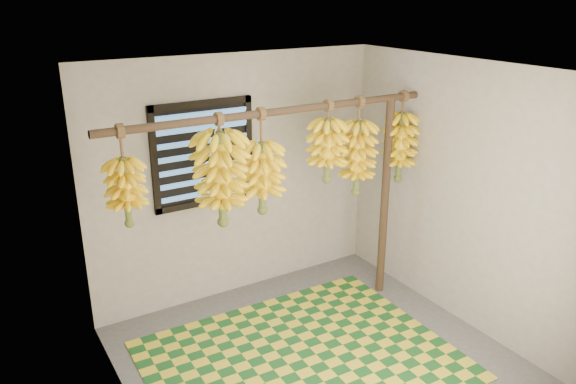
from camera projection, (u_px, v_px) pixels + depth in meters
floor at (322, 364)px, 4.67m from camera, size 3.00×3.00×0.01m
ceiling at (329, 71)px, 3.86m from camera, size 3.00×3.00×0.01m
wall_back at (237, 178)px, 5.48m from camera, size 3.00×0.01×2.40m
wall_left at (129, 282)px, 3.53m from camera, size 0.01×3.00×2.40m
wall_right at (464, 196)px, 5.00m from camera, size 0.01×3.00×2.40m
window at (204, 154)px, 5.18m from camera, size 1.00×0.04×1.00m
hanging_pole at (278, 112)px, 4.56m from camera, size 3.00×0.06×0.06m
support_post at (385, 200)px, 5.48m from camera, size 0.08×0.08×2.00m
woven_mat at (302, 360)px, 4.71m from camera, size 2.52×2.04×0.01m
banana_bunch_a at (126, 192)px, 4.08m from camera, size 0.29×0.29×0.77m
banana_bunch_b at (221, 179)px, 4.46m from camera, size 0.42×0.42×0.92m
banana_bunch_c at (262, 178)px, 4.66m from camera, size 0.37×0.37×0.90m
banana_bunch_d at (327, 150)px, 4.93m from camera, size 0.34×0.34×0.74m
banana_bunch_e at (357, 158)px, 5.14m from camera, size 0.34×0.34×0.92m
banana_bunch_f at (400, 147)px, 5.38m from camera, size 0.31×0.31×0.88m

